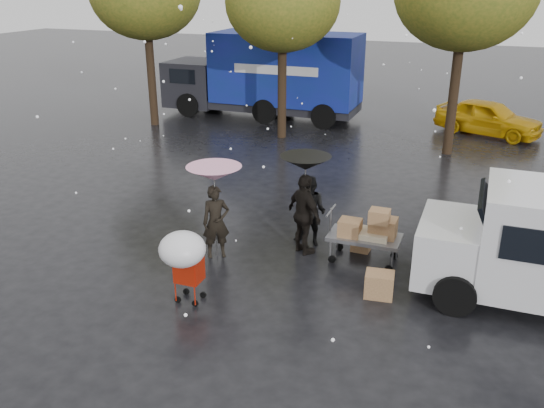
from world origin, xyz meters
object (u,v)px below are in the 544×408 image
at_px(person_pink, 216,222).
at_px(yellow_taxi, 488,118).
at_px(blue_truck, 267,75).
at_px(person_black, 304,215).
at_px(vendor_cart, 369,230).
at_px(shopping_cart, 183,253).

relative_size(person_pink, yellow_taxi, 0.41).
bearing_deg(blue_truck, person_black, -65.17).
distance_m(blue_truck, yellow_taxi, 8.95).
xyz_separation_m(person_pink, blue_truck, (-3.78, 12.66, 0.96)).
height_order(person_black, yellow_taxi, person_black).
height_order(vendor_cart, blue_truck, blue_truck).
height_order(person_black, blue_truck, blue_truck).
distance_m(person_black, shopping_cart, 3.13).
relative_size(person_black, yellow_taxi, 0.46).
xyz_separation_m(person_pink, yellow_taxi, (5.11, 12.84, -0.13)).
xyz_separation_m(vendor_cart, shopping_cart, (-2.75, -2.88, 0.34)).
bearing_deg(blue_truck, person_pink, -73.38).
relative_size(person_black, shopping_cart, 1.23).
bearing_deg(yellow_taxi, blue_truck, 112.30).
relative_size(vendor_cart, shopping_cart, 1.04).
bearing_deg(shopping_cart, vendor_cart, 46.36).
relative_size(person_pink, blue_truck, 0.19).
relative_size(person_black, vendor_cart, 1.18).
height_order(shopping_cart, yellow_taxi, shopping_cart).
bearing_deg(shopping_cart, person_black, 64.28).
relative_size(person_pink, vendor_cart, 1.05).
bearing_deg(shopping_cart, person_pink, 99.68).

